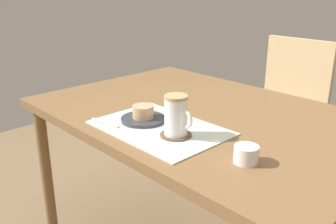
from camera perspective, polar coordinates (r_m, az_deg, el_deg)
dining_table at (r=1.48m, az=5.29°, el=-2.50°), size 1.32×0.90×0.74m
wooden_chair at (r=2.19m, az=17.17°, el=-0.44°), size 0.43×0.43×0.92m
placemat at (r=1.29m, az=-1.29°, el=-2.42°), size 0.45×0.31×0.00m
pastry_plate at (r=1.35m, az=-3.79°, el=-1.09°), size 0.16×0.16×0.01m
pastry at (r=1.34m, az=-3.81°, el=0.06°), size 0.08×0.08×0.05m
coffee_coaster at (r=1.22m, az=1.20°, el=-3.50°), size 0.10×0.10×0.00m
coffee_mug at (r=1.19m, az=1.30°, el=-0.51°), size 0.11×0.08×0.13m
teaspoon at (r=1.33m, az=-9.54°, el=-1.61°), size 0.13×0.03×0.01m
sugar_bowl at (r=1.07m, az=11.82°, el=-6.32°), size 0.07×0.07×0.05m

